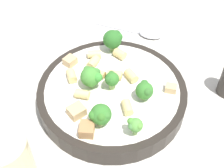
# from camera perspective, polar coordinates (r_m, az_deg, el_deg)

# --- Properties ---
(ground_plane) EXTENTS (2.00, 2.00, 0.00)m
(ground_plane) POSITION_cam_1_polar(r_m,az_deg,el_deg) (0.58, 0.00, -3.08)
(ground_plane) COLOR beige
(pasta_bowl) EXTENTS (0.27, 0.27, 0.04)m
(pasta_bowl) POSITION_cam_1_polar(r_m,az_deg,el_deg) (0.56, 0.00, -1.72)
(pasta_bowl) COLOR #28231E
(pasta_bowl) RESTS_ON ground_plane
(broccoli_floret_0) EXTENTS (0.04, 0.04, 0.04)m
(broccoli_floret_0) POSITION_cam_1_polar(r_m,az_deg,el_deg) (0.54, -3.82, 1.43)
(broccoli_floret_0) COLOR #9EC175
(broccoli_floret_0) RESTS_ON pasta_bowl
(broccoli_floret_1) EXTENTS (0.03, 0.03, 0.04)m
(broccoli_floret_1) POSITION_cam_1_polar(r_m,az_deg,el_deg) (0.54, -0.12, 1.07)
(broccoli_floret_1) COLOR #93B766
(broccoli_floret_1) RESTS_ON pasta_bowl
(broccoli_floret_2) EXTENTS (0.03, 0.04, 0.04)m
(broccoli_floret_2) POSITION_cam_1_polar(r_m,az_deg,el_deg) (0.48, -2.10, -5.65)
(broccoli_floret_2) COLOR #9EC175
(broccoli_floret_2) RESTS_ON pasta_bowl
(broccoli_floret_3) EXTENTS (0.04, 0.04, 0.05)m
(broccoli_floret_3) POSITION_cam_1_polar(r_m,az_deg,el_deg) (0.61, 0.16, 8.25)
(broccoli_floret_3) COLOR #84AD60
(broccoli_floret_3) RESTS_ON pasta_bowl
(broccoli_floret_4) EXTENTS (0.02, 0.02, 0.03)m
(broccoli_floret_4) POSITION_cam_1_polar(r_m,az_deg,el_deg) (0.48, 4.25, -7.53)
(broccoli_floret_4) COLOR #84AD60
(broccoli_floret_4) RESTS_ON pasta_bowl
(broccoli_floret_5) EXTENTS (0.03, 0.03, 0.04)m
(broccoli_floret_5) POSITION_cam_1_polar(r_m,az_deg,el_deg) (0.52, 6.00, -1.07)
(broccoli_floret_5) COLOR #93B766
(broccoli_floret_5) RESTS_ON pasta_bowl
(rigatoni_0) EXTENTS (0.03, 0.02, 0.02)m
(rigatoni_0) POSITION_cam_1_polar(r_m,az_deg,el_deg) (0.57, -7.39, 1.48)
(rigatoni_0) COLOR #E0C67F
(rigatoni_0) RESTS_ON pasta_bowl
(rigatoni_1) EXTENTS (0.02, 0.03, 0.02)m
(rigatoni_1) POSITION_cam_1_polar(r_m,az_deg,el_deg) (0.57, 0.43, 1.72)
(rigatoni_1) COLOR #E0C67F
(rigatoni_1) RESTS_ON pasta_bowl
(rigatoni_2) EXTENTS (0.03, 0.03, 0.02)m
(rigatoni_2) POSITION_cam_1_polar(r_m,az_deg,el_deg) (0.61, 1.44, 5.54)
(rigatoni_2) COLOR #E0C67F
(rigatoni_2) RESTS_ON pasta_bowl
(rigatoni_3) EXTENTS (0.03, 0.02, 0.02)m
(rigatoni_3) POSITION_cam_1_polar(r_m,az_deg,el_deg) (0.52, 2.82, -4.29)
(rigatoni_3) COLOR #E0C67F
(rigatoni_3) RESTS_ON pasta_bowl
(rigatoni_4) EXTENTS (0.02, 0.03, 0.02)m
(rigatoni_4) POSITION_cam_1_polar(r_m,az_deg,el_deg) (0.61, -3.26, 5.46)
(rigatoni_4) COLOR #E0C67F
(rigatoni_4) RESTS_ON pasta_bowl
(rigatoni_5) EXTENTS (0.03, 0.03, 0.02)m
(rigatoni_5) POSITION_cam_1_polar(r_m,az_deg,el_deg) (0.59, -3.45, 3.96)
(rigatoni_5) COLOR #E0C67F
(rigatoni_5) RESTS_ON pasta_bowl
(rigatoni_6) EXTENTS (0.03, 0.03, 0.02)m
(rigatoni_6) POSITION_cam_1_polar(r_m,az_deg,el_deg) (0.56, 3.54, 1.52)
(rigatoni_6) COLOR #E0C67F
(rigatoni_6) RESTS_ON pasta_bowl
(rigatoni_7) EXTENTS (0.02, 0.03, 0.02)m
(rigatoni_7) POSITION_cam_1_polar(r_m,az_deg,el_deg) (0.54, -5.44, -1.85)
(rigatoni_7) COLOR #E0C67F
(rigatoni_7) RESTS_ON pasta_bowl
(rigatoni_8) EXTENTS (0.02, 0.03, 0.01)m
(rigatoni_8) POSITION_cam_1_polar(r_m,az_deg,el_deg) (0.57, -2.38, 1.92)
(rigatoni_8) COLOR #E0C67F
(rigatoni_8) RESTS_ON pasta_bowl
(chicken_chunk_0) EXTENTS (0.03, 0.03, 0.02)m
(chicken_chunk_0) POSITION_cam_1_polar(r_m,az_deg,el_deg) (0.51, -6.50, -4.95)
(chicken_chunk_0) COLOR tan
(chicken_chunk_0) RESTS_ON pasta_bowl
(chicken_chunk_1) EXTENTS (0.03, 0.03, 0.02)m
(chicken_chunk_1) POSITION_cam_1_polar(r_m,az_deg,el_deg) (0.49, -4.61, -8.25)
(chicken_chunk_1) COLOR #A87A4C
(chicken_chunk_1) RESTS_ON pasta_bowl
(chicken_chunk_2) EXTENTS (0.02, 0.02, 0.01)m
(chicken_chunk_2) POSITION_cam_1_polar(r_m,az_deg,el_deg) (0.55, 10.72, -0.76)
(chicken_chunk_2) COLOR tan
(chicken_chunk_2) RESTS_ON pasta_bowl
(chicken_chunk_3) EXTENTS (0.03, 0.03, 0.02)m
(chicken_chunk_3) POSITION_cam_1_polar(r_m,az_deg,el_deg) (0.60, -7.67, 4.18)
(chicken_chunk_3) COLOR tan
(chicken_chunk_3) RESTS_ON pasta_bowl
(drinking_glass) EXTENTS (0.07, 0.07, 0.09)m
(drinking_glass) POSITION_cam_1_polar(r_m,az_deg,el_deg) (0.48, -18.34, -13.60)
(drinking_glass) COLOR beige
(drinking_glass) RESTS_ON ground_plane
(spoon) EXTENTS (0.10, 0.16, 0.01)m
(spoon) POSITION_cam_1_polar(r_m,az_deg,el_deg) (0.73, 5.37, 9.46)
(spoon) COLOR #B2B2B7
(spoon) RESTS_ON ground_plane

